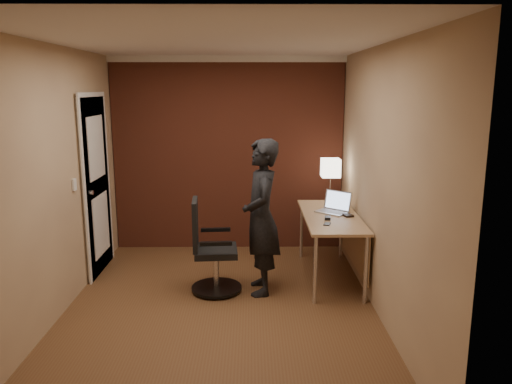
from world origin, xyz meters
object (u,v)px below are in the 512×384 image
phone (327,224)px  person (261,217)px  wallet (348,215)px  laptop (335,206)px  desk_lamp (331,168)px  office_chair (210,253)px  desk (337,226)px  mouse (328,218)px

phone → person: 0.68m
phone → wallet: wallet is taller
laptop → desk_lamp: bearing=87.6°
laptop → office_chair: 1.51m
office_chair → phone: bearing=-0.1°
phone → office_chair: 1.25m
phone → laptop: bearing=91.9°
office_chair → person: bearing=0.5°
laptop → person: 0.99m
phone → person: (-0.68, 0.01, 0.07)m
desk_lamp → phone: (-0.18, -1.03, -0.41)m
desk → phone: phone is taller
desk → laptop: 0.24m
laptop → phone: (-0.16, -0.53, -0.06)m
laptop → mouse: 0.36m
desk_lamp → laptop: bearing=-92.4°
mouse → phone: mouse is taller
person → mouse: bearing=100.7°
desk → person: size_ratio=0.93×
mouse → office_chair: 1.30m
office_chair → laptop: bearing=20.9°
laptop → person: person is taller
phone → person: person is taller
desk_lamp → office_chair: size_ratio=0.55×
office_chair → mouse: bearing=8.9°
wallet → person: size_ratio=0.07×
wallet → person: (-0.96, -0.32, 0.07)m
desk → office_chair: (-1.38, -0.39, -0.17)m
desk → laptop: bearing=94.2°
desk → desk_lamp: size_ratio=2.80×
desk → laptop: laptop is taller
desk → person: bearing=-155.9°
desk → desk_lamp: 0.84m
person → phone: bearing=85.2°
desk → wallet: bearing=-31.4°
wallet → person: 1.01m
desk → mouse: bearing=-125.9°
desk_lamp → wallet: bearing=-82.5°
desk → mouse: mouse is taller
laptop → office_chair: (-1.37, -0.53, -0.36)m
mouse → office_chair: (-1.25, -0.20, -0.32)m
desk_lamp → desk: bearing=-91.0°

